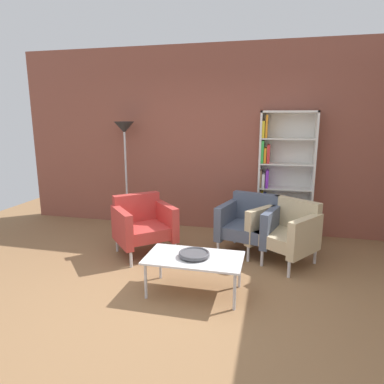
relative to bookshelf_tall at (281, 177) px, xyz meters
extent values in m
plane|color=olive|center=(-1.14, -2.25, -0.93)|extent=(8.32, 8.32, 0.00)
cube|color=brown|center=(-1.14, 0.21, 0.52)|extent=(6.40, 0.12, 2.90)
cube|color=silver|center=(-0.31, -0.02, 0.02)|extent=(0.03, 0.30, 1.90)
cube|color=silver|center=(0.46, -0.02, 0.02)|extent=(0.03, 0.30, 1.90)
cube|color=silver|center=(0.07, -0.02, 0.95)|extent=(0.80, 0.30, 0.03)
cube|color=silver|center=(0.07, -0.02, -0.92)|extent=(0.80, 0.30, 0.03)
cube|color=silver|center=(0.07, 0.12, 0.02)|extent=(0.80, 0.02, 1.90)
cube|color=silver|center=(0.07, -0.02, -0.54)|extent=(0.76, 0.28, 0.02)
cube|color=silver|center=(0.07, -0.02, -0.17)|extent=(0.76, 0.28, 0.02)
cube|color=silver|center=(0.07, -0.02, 0.20)|extent=(0.76, 0.28, 0.02)
cube|color=silver|center=(0.07, -0.02, 0.57)|extent=(0.76, 0.28, 0.02)
cube|color=olive|center=(-0.29, -0.04, -0.74)|extent=(0.02, 0.25, 0.31)
cube|color=green|center=(-0.24, -0.06, -0.78)|extent=(0.04, 0.21, 0.22)
cube|color=olive|center=(-0.19, -0.04, -0.78)|extent=(0.04, 0.25, 0.22)
cube|color=olive|center=(-0.29, -0.07, -0.37)|extent=(0.02, 0.19, 0.32)
cube|color=yellow|center=(-0.26, -0.04, -0.38)|extent=(0.03, 0.25, 0.30)
cube|color=blue|center=(-0.21, -0.07, -0.39)|extent=(0.04, 0.18, 0.27)
cube|color=olive|center=(-0.29, -0.06, -0.03)|extent=(0.02, 0.21, 0.26)
cube|color=white|center=(-0.25, -0.07, -0.05)|extent=(0.04, 0.19, 0.21)
cube|color=purple|center=(-0.19, -0.04, -0.03)|extent=(0.04, 0.25, 0.26)
cube|color=green|center=(-0.28, -0.05, 0.37)|extent=(0.04, 0.23, 0.32)
cube|color=orange|center=(-0.24, -0.06, 0.32)|extent=(0.03, 0.20, 0.23)
cube|color=red|center=(-0.19, -0.07, 0.35)|extent=(0.04, 0.19, 0.27)
cube|color=yellow|center=(-0.28, -0.05, 0.70)|extent=(0.04, 0.22, 0.24)
cube|color=orange|center=(-0.24, -0.05, 0.74)|extent=(0.03, 0.23, 0.33)
cube|color=silver|center=(-0.86, -2.01, -0.54)|extent=(1.00, 0.56, 0.02)
cylinder|color=silver|center=(-1.31, -2.24, -0.74)|extent=(0.03, 0.03, 0.38)
cylinder|color=silver|center=(-0.41, -2.24, -0.74)|extent=(0.03, 0.03, 0.38)
cylinder|color=silver|center=(-1.31, -1.78, -0.74)|extent=(0.03, 0.03, 0.38)
cylinder|color=silver|center=(-0.41, -1.78, -0.74)|extent=(0.03, 0.03, 0.38)
cylinder|color=#4C4C51|center=(-0.86, -2.01, -0.52)|extent=(0.13, 0.13, 0.02)
cylinder|color=#4C4C51|center=(-0.86, -2.01, -0.50)|extent=(0.32, 0.32, 0.02)
torus|color=#4C4C51|center=(-0.86, -2.01, -0.49)|extent=(0.32, 0.32, 0.02)
cube|color=#4C566B|center=(-0.40, -0.79, -0.61)|extent=(0.77, 0.73, 0.16)
cube|color=#4C566B|center=(-0.32, -0.53, -0.34)|extent=(0.65, 0.29, 0.38)
cube|color=#4C566B|center=(-0.70, -0.73, -0.50)|extent=(0.26, 0.62, 0.46)
cube|color=#4C566B|center=(-0.10, -0.90, -0.50)|extent=(0.26, 0.62, 0.46)
cylinder|color=silver|center=(-0.77, -1.01, -0.81)|extent=(0.04, 0.04, 0.24)
cylinder|color=silver|center=(-0.19, -1.17, -0.81)|extent=(0.04, 0.04, 0.24)
cylinder|color=silver|center=(-0.61, -0.45, -0.81)|extent=(0.04, 0.04, 0.24)
cylinder|color=silver|center=(-0.03, -0.61, -0.81)|extent=(0.04, 0.04, 0.24)
cube|color=#B73833|center=(-1.74, -1.16, -0.61)|extent=(0.86, 0.86, 0.16)
cube|color=#B73833|center=(-1.92, -0.96, -0.34)|extent=(0.55, 0.52, 0.38)
cube|color=#B73833|center=(-1.96, -1.38, -0.50)|extent=(0.49, 0.53, 0.46)
cube|color=#B73833|center=(-1.50, -0.96, -0.50)|extent=(0.49, 0.53, 0.46)
cylinder|color=silver|center=(-1.75, -1.59, -0.81)|extent=(0.04, 0.04, 0.24)
cylinder|color=silver|center=(-1.31, -1.18, -0.81)|extent=(0.04, 0.04, 0.24)
cylinder|color=silver|center=(-2.14, -1.16, -0.81)|extent=(0.04, 0.04, 0.24)
cylinder|color=silver|center=(-1.70, -0.75, -0.81)|extent=(0.04, 0.04, 0.24)
cube|color=#C6B289|center=(0.05, -0.99, -0.61)|extent=(0.86, 0.84, 0.16)
cube|color=#C6B289|center=(0.21, -0.77, -0.34)|extent=(0.59, 0.46, 0.38)
cube|color=#C6B289|center=(-0.21, -0.83, -0.50)|extent=(0.44, 0.57, 0.46)
cube|color=#C6B289|center=(0.30, -1.19, -0.50)|extent=(0.44, 0.57, 0.46)
cylinder|color=silver|center=(-0.37, -1.08, -0.81)|extent=(0.04, 0.04, 0.24)
cylinder|color=silver|center=(0.12, -1.42, -0.81)|extent=(0.04, 0.04, 0.24)
cylinder|color=silver|center=(-0.04, -0.60, -0.81)|extent=(0.04, 0.04, 0.24)
cylinder|color=silver|center=(0.46, -0.94, -0.81)|extent=(0.04, 0.04, 0.24)
cylinder|color=silver|center=(-2.44, -0.13, -0.92)|extent=(0.28, 0.28, 0.02)
cylinder|color=silver|center=(-2.44, -0.13, -0.08)|extent=(0.03, 0.03, 1.65)
cone|color=#2D2D2D|center=(-2.44, -0.13, 0.72)|extent=(0.32, 0.32, 0.18)
camera|label=1|loc=(-0.10, -5.22, 0.88)|focal=32.02mm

